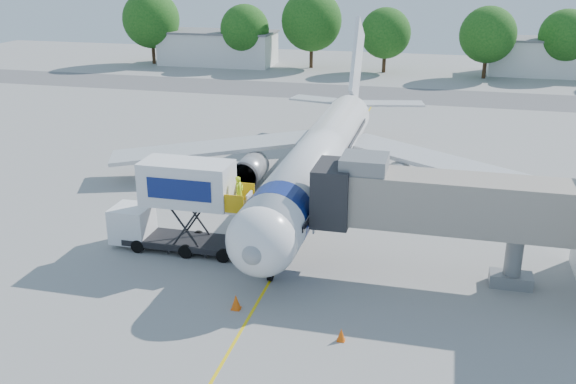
% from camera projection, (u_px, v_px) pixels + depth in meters
% --- Properties ---
extents(ground, '(160.00, 160.00, 0.00)m').
position_uv_depth(ground, '(308.00, 215.00, 43.22)').
color(ground, gray).
rests_on(ground, ground).
extents(guidance_line, '(0.15, 70.00, 0.01)m').
position_uv_depth(guidance_line, '(308.00, 215.00, 43.22)').
color(guidance_line, yellow).
rests_on(guidance_line, ground).
extents(taxiway_strip, '(120.00, 10.00, 0.01)m').
position_uv_depth(taxiway_strip, '(379.00, 94.00, 81.47)').
color(taxiway_strip, '#59595B').
rests_on(taxiway_strip, ground).
extents(aircraft, '(34.17, 37.73, 11.35)m').
position_uv_depth(aircraft, '(321.00, 156.00, 45.96)').
color(aircraft, white).
rests_on(aircraft, ground).
extents(jet_bridge, '(13.90, 3.20, 6.60)m').
position_uv_depth(jet_bridge, '(429.00, 202.00, 33.53)').
color(jet_bridge, gray).
rests_on(jet_bridge, ground).
extents(catering_hiloader, '(8.50, 2.44, 5.50)m').
position_uv_depth(catering_hiloader, '(178.00, 206.00, 37.31)').
color(catering_hiloader, black).
rests_on(catering_hiloader, ground).
extents(ground_tug, '(3.60, 2.25, 1.35)m').
position_uv_depth(ground_tug, '(215.00, 375.00, 25.60)').
color(ground_tug, white).
rests_on(ground_tug, ground).
extents(safety_cone_a, '(0.39, 0.39, 0.62)m').
position_uv_depth(safety_cone_a, '(341.00, 335.00, 29.03)').
color(safety_cone_a, '#E2550B').
rests_on(safety_cone_a, ground).
extents(safety_cone_b, '(0.49, 0.49, 0.79)m').
position_uv_depth(safety_cone_b, '(236.00, 302.00, 31.63)').
color(safety_cone_b, '#E2550B').
rests_on(safety_cone_b, ground).
extents(outbuilding_left, '(18.40, 8.40, 5.30)m').
position_uv_depth(outbuilding_left, '(218.00, 48.00, 103.31)').
color(outbuilding_left, silver).
rests_on(outbuilding_left, ground).
extents(outbuilding_right, '(16.40, 7.40, 5.30)m').
position_uv_depth(outbuilding_right, '(545.00, 57.00, 93.77)').
color(outbuilding_right, silver).
rests_on(outbuilding_right, ground).
extents(tree_a, '(9.06, 9.06, 11.55)m').
position_uv_depth(tree_a, '(151.00, 19.00, 102.33)').
color(tree_a, '#382314').
rests_on(tree_a, ground).
extents(tree_b, '(7.58, 7.58, 9.67)m').
position_uv_depth(tree_b, '(245.00, 29.00, 99.39)').
color(tree_b, '#382314').
rests_on(tree_b, ground).
extents(tree_c, '(9.28, 9.28, 11.83)m').
position_uv_depth(tree_c, '(312.00, 21.00, 98.38)').
color(tree_c, '#382314').
rests_on(tree_c, ground).
extents(tree_d, '(7.48, 7.48, 9.53)m').
position_uv_depth(tree_d, '(385.00, 33.00, 94.81)').
color(tree_d, '#382314').
rests_on(tree_d, ground).
extents(tree_e, '(7.91, 7.91, 10.08)m').
position_uv_depth(tree_e, '(488.00, 35.00, 90.03)').
color(tree_e, '#382314').
rests_on(tree_e, ground).
extents(tree_f, '(7.56, 7.56, 9.64)m').
position_uv_depth(tree_f, '(566.00, 36.00, 90.71)').
color(tree_f, '#382314').
rests_on(tree_f, ground).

